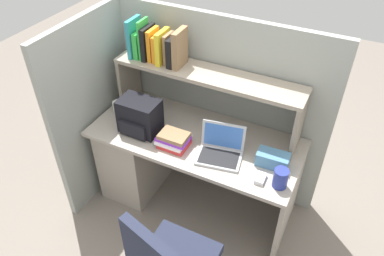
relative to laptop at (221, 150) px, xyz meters
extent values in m
plane|color=slate|center=(-0.25, 0.10, -0.78)|extent=(8.00, 8.00, 0.00)
cube|color=#AAA093|center=(-0.25, 0.10, -0.07)|extent=(1.60, 0.70, 0.03)
cube|color=#9D9388|center=(-0.80, 0.10, -0.43)|extent=(0.40, 0.64, 0.70)
cube|color=#9D9388|center=(0.53, 0.10, -0.43)|extent=(0.03, 0.64, 0.70)
cube|color=#939991|center=(-0.25, 0.48, -0.01)|extent=(1.84, 0.05, 1.55)
cube|color=#939991|center=(-1.10, 0.05, -0.01)|extent=(0.05, 1.06, 1.55)
cube|color=gray|center=(-0.95, 0.30, 0.16)|extent=(0.03, 0.28, 0.42)
cube|color=gray|center=(0.45, 0.30, 0.16)|extent=(0.03, 0.28, 0.42)
cube|color=gray|center=(-0.25, 0.30, 0.38)|extent=(1.44, 0.28, 0.03)
cube|color=teal|center=(-0.85, 0.29, 0.55)|extent=(0.03, 0.17, 0.29)
cube|color=green|center=(-0.81, 0.30, 0.50)|extent=(0.04, 0.16, 0.20)
cube|color=green|center=(-0.77, 0.30, 0.55)|extent=(0.02, 0.13, 0.30)
cube|color=black|center=(-0.74, 0.30, 0.53)|extent=(0.04, 0.17, 0.25)
cube|color=orange|center=(-0.70, 0.30, 0.52)|extent=(0.03, 0.14, 0.24)
cube|color=orange|center=(-0.65, 0.31, 0.50)|extent=(0.03, 0.16, 0.21)
cube|color=yellow|center=(-0.61, 0.29, 0.52)|extent=(0.04, 0.17, 0.25)
cube|color=olive|center=(-0.57, 0.30, 0.51)|extent=(0.03, 0.13, 0.23)
cube|color=black|center=(-0.52, 0.30, 0.51)|extent=(0.04, 0.17, 0.22)
cube|color=olive|center=(-0.47, 0.30, 0.54)|extent=(0.04, 0.18, 0.28)
cube|color=#B7BABF|center=(0.01, -0.04, -0.04)|extent=(0.35, 0.27, 0.02)
cube|color=black|center=(0.01, -0.05, -0.03)|extent=(0.30, 0.22, 0.00)
cube|color=#B7BABF|center=(-0.01, 0.07, 0.07)|extent=(0.31, 0.11, 0.20)
cube|color=#3F72CC|center=(-0.01, 0.07, 0.07)|extent=(0.27, 0.08, 0.17)
cube|color=black|center=(-0.66, -0.01, 0.08)|extent=(0.30, 0.20, 0.27)
cube|color=black|center=(-0.66, -0.11, 0.02)|extent=(0.22, 0.04, 0.12)
cube|color=silver|center=(0.33, -0.11, -0.03)|extent=(0.06, 0.11, 0.03)
cylinder|color=white|center=(-0.95, 0.10, 0.00)|extent=(0.08, 0.08, 0.10)
cube|color=teal|center=(0.36, 0.07, 0.00)|extent=(0.23, 0.13, 0.10)
cylinder|color=navy|center=(0.46, -0.10, 0.02)|extent=(0.10, 0.10, 0.14)
cube|color=red|center=(-0.34, -0.06, -0.03)|extent=(0.20, 0.17, 0.03)
cube|color=white|center=(-0.35, -0.05, 0.00)|extent=(0.21, 0.20, 0.02)
cube|color=purple|center=(-0.35, -0.06, 0.02)|extent=(0.23, 0.15, 0.02)
cube|color=olive|center=(-0.34, -0.06, 0.04)|extent=(0.21, 0.15, 0.03)
camera|label=1|loc=(0.70, -1.85, 1.78)|focal=35.26mm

